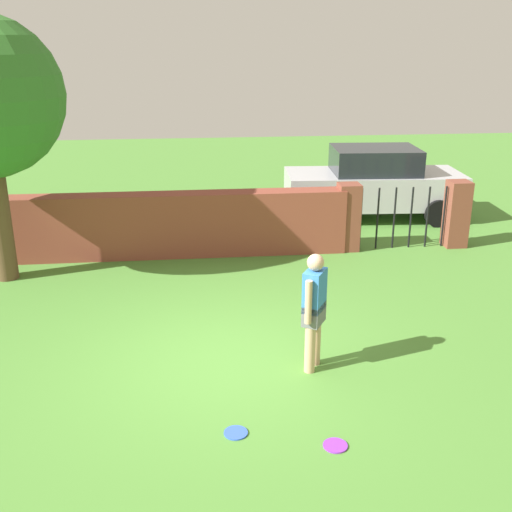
# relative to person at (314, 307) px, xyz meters

# --- Properties ---
(ground_plane) EXTENTS (40.00, 40.00, 0.00)m
(ground_plane) POSITION_rel_person_xyz_m (-1.15, 0.27, -0.90)
(ground_plane) COLOR #4C8433
(brick_wall) EXTENTS (8.41, 0.50, 1.30)m
(brick_wall) POSITION_rel_person_xyz_m (-2.65, 4.77, -0.25)
(brick_wall) COLOR brown
(brick_wall) RESTS_ON ground
(person) EXTENTS (0.37, 0.48, 1.62)m
(person) POSITION_rel_person_xyz_m (0.00, 0.00, 0.00)
(person) COLOR tan
(person) RESTS_ON ground
(fence_gate) EXTENTS (2.77, 0.44, 1.40)m
(fence_gate) POSITION_rel_person_xyz_m (2.82, 4.77, -0.20)
(fence_gate) COLOR brown
(fence_gate) RESTS_ON ground
(car) EXTENTS (4.29, 2.12, 1.72)m
(car) POSITION_rel_person_xyz_m (2.87, 7.10, -0.04)
(car) COLOR #B7B7BC
(car) RESTS_ON ground
(frisbee_purple) EXTENTS (0.27, 0.27, 0.02)m
(frisbee_purple) POSITION_rel_person_xyz_m (-0.07, -1.71, -0.89)
(frisbee_purple) COLOR purple
(frisbee_purple) RESTS_ON ground
(frisbee_blue) EXTENTS (0.27, 0.27, 0.02)m
(frisbee_blue) POSITION_rel_person_xyz_m (-1.13, -1.36, -0.89)
(frisbee_blue) COLOR blue
(frisbee_blue) RESTS_ON ground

